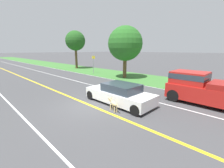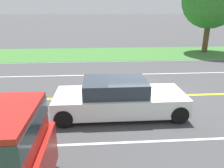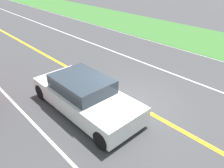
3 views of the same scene
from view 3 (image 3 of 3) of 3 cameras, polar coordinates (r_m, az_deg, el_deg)
ground_plane at (r=8.86m, az=5.52°, el=-5.15°), size 400.00×400.00×0.00m
centre_divider_line at (r=8.86m, az=5.53°, el=-5.13°), size 0.18×160.00×0.01m
lane_edge_line_left at (r=14.35m, az=24.73°, el=6.11°), size 0.14×160.00×0.01m
lane_dash_same_dir at (r=7.18m, az=-14.32°, el=-15.77°), size 0.10×160.00×0.01m
lane_dash_oncoming at (r=11.40m, az=17.41°, el=1.85°), size 0.10×160.00×0.01m
ego_car at (r=8.25m, az=-7.12°, el=-2.98°), size 1.92×4.65×1.32m
dog at (r=9.35m, az=-3.16°, el=0.26°), size 0.43×1.11×0.75m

